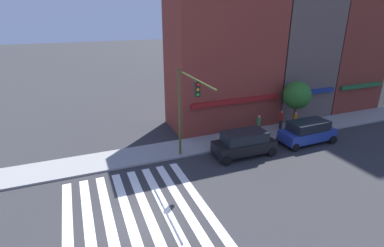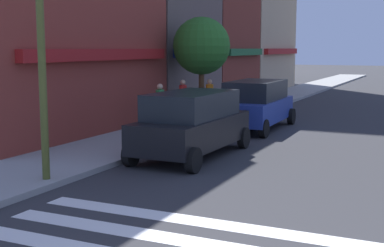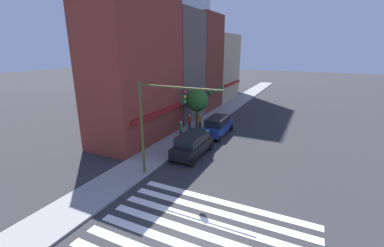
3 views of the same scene
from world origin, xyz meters
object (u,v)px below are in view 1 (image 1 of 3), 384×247
at_px(suv_blue, 308,131).
at_px(fire_hydrant, 233,139).
at_px(pedestrian_orange_vest, 295,121).
at_px(street_tree, 297,95).
at_px(pedestrian_red_jacket, 281,119).
at_px(pedestrian_green_top, 259,125).
at_px(traffic_signal, 186,102).
at_px(suv_black, 244,143).

distance_m(suv_blue, fire_hydrant, 6.27).
relative_size(pedestrian_orange_vest, street_tree, 0.40).
relative_size(suv_blue, pedestrian_red_jacket, 2.68).
relative_size(fire_hydrant, street_tree, 0.19).
xyz_separation_m(pedestrian_green_top, street_tree, (3.84, 0.02, 2.24)).
distance_m(pedestrian_red_jacket, street_tree, 2.55).
xyz_separation_m(traffic_signal, pedestrian_orange_vest, (11.22, 1.97, -3.59)).
height_order(suv_black, pedestrian_red_jacket, suv_black).
bearing_deg(pedestrian_red_jacket, pedestrian_green_top, 28.00).
bearing_deg(traffic_signal, pedestrian_red_jacket, 15.18).
relative_size(traffic_signal, street_tree, 1.53).
height_order(traffic_signal, suv_blue, traffic_signal).
bearing_deg(pedestrian_red_jacket, suv_blue, 115.56).
bearing_deg(street_tree, pedestrian_red_jacket, 164.63).
bearing_deg(pedestrian_orange_vest, street_tree, -129.48).
distance_m(traffic_signal, suv_black, 5.82).
bearing_deg(suv_black, pedestrian_green_top, 42.42).
bearing_deg(suv_black, pedestrian_orange_vest, 19.79).
height_order(pedestrian_orange_vest, fire_hydrant, pedestrian_orange_vest).
height_order(pedestrian_red_jacket, fire_hydrant, pedestrian_red_jacket).
bearing_deg(traffic_signal, suv_blue, -1.73).
distance_m(suv_black, pedestrian_orange_vest, 7.06).
xyz_separation_m(pedestrian_red_jacket, pedestrian_green_top, (-2.66, -0.35, 0.00)).
xyz_separation_m(suv_black, pedestrian_orange_vest, (6.68, 2.29, 0.04)).
relative_size(suv_black, street_tree, 1.07).
distance_m(traffic_signal, pedestrian_red_jacket, 11.29).
bearing_deg(fire_hydrant, pedestrian_orange_vest, 5.05).
height_order(suv_blue, pedestrian_green_top, suv_blue).
bearing_deg(suv_blue, pedestrian_green_top, 134.96).
distance_m(traffic_signal, fire_hydrant, 6.27).
height_order(suv_blue, street_tree, street_tree).
height_order(suv_black, street_tree, street_tree).
bearing_deg(pedestrian_red_jacket, pedestrian_orange_vest, 157.08).
xyz_separation_m(traffic_signal, fire_hydrant, (4.58, 1.38, -4.05)).
xyz_separation_m(suv_blue, street_tree, (0.91, 2.80, 2.28)).
xyz_separation_m(traffic_signal, pedestrian_red_jacket, (10.33, 2.80, -3.59)).
xyz_separation_m(suv_black, pedestrian_red_jacket, (5.80, 3.12, 0.04)).
height_order(pedestrian_orange_vest, street_tree, street_tree).
relative_size(suv_black, pedestrian_orange_vest, 2.67).
distance_m(suv_black, pedestrian_green_top, 4.19).
height_order(pedestrian_green_top, fire_hydrant, pedestrian_green_top).
bearing_deg(traffic_signal, street_tree, 12.16).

